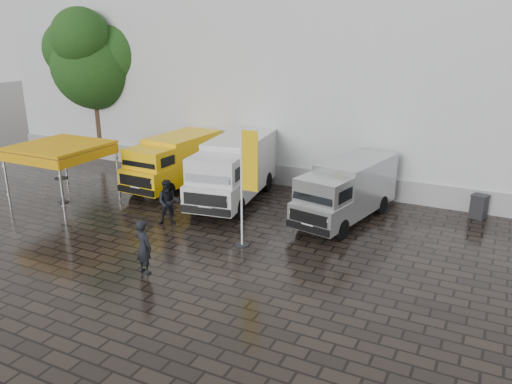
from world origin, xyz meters
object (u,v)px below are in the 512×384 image
(van_white, at_px, (234,171))
(person_tent, at_px, (169,202))
(van_silver, at_px, (346,192))
(cocktail_table, at_px, (63,190))
(flagpole, at_px, (246,182))
(person_front, at_px, (143,247))
(canopy_tent, at_px, (59,148))
(van_yellow, at_px, (174,163))
(wheelie_bin, at_px, (479,206))

(van_white, distance_m, person_tent, 3.81)
(van_silver, distance_m, cocktail_table, 12.55)
(flagpole, distance_m, person_front, 4.10)
(van_silver, relative_size, person_front, 3.13)
(cocktail_table, distance_m, person_front, 8.59)
(van_silver, bearing_deg, flagpole, -109.01)
(van_white, xyz_separation_m, canopy_tent, (-6.61, -3.69, 1.15))
(van_white, height_order, flagpole, flagpole)
(van_silver, bearing_deg, cocktail_table, -152.44)
(van_yellow, xyz_separation_m, cocktail_table, (-3.24, -4.02, -0.69))
(canopy_tent, bearing_deg, van_white, 29.22)
(van_yellow, xyz_separation_m, wheelie_bin, (13.66, 2.24, -0.76))
(flagpole, bearing_deg, van_white, 123.92)
(van_yellow, distance_m, person_front, 9.04)
(van_yellow, height_order, person_front, van_yellow)
(flagpole, bearing_deg, person_tent, 171.57)
(person_tent, bearing_deg, van_yellow, 90.77)
(van_white, xyz_separation_m, person_tent, (-0.94, -3.66, -0.48))
(wheelie_bin, bearing_deg, flagpole, -119.86)
(van_yellow, bearing_deg, wheelie_bin, 11.38)
(van_silver, distance_m, person_tent, 7.11)
(van_yellow, xyz_separation_m, person_front, (4.44, -7.87, -0.37))
(van_white, bearing_deg, van_yellow, 165.09)
(van_white, height_order, person_tent, van_white)
(van_silver, distance_m, person_front, 8.54)
(van_white, distance_m, cocktail_table, 7.76)
(van_silver, relative_size, person_tent, 3.04)
(person_front, bearing_deg, cocktail_table, -13.32)
(van_yellow, height_order, person_tent, van_yellow)
(wheelie_bin, relative_size, person_front, 0.56)
(van_white, height_order, van_silver, van_white)
(person_front, bearing_deg, van_white, -70.06)
(cocktail_table, bearing_deg, person_tent, -0.32)
(van_silver, distance_m, flagpole, 4.88)
(canopy_tent, xyz_separation_m, cocktail_table, (-0.20, 0.07, -1.98))
(van_yellow, bearing_deg, cocktail_table, -126.79)
(van_white, xyz_separation_m, flagpole, (2.84, -4.22, 1.03))
(van_yellow, relative_size, flagpole, 1.24)
(van_yellow, relative_size, van_silver, 0.98)
(wheelie_bin, xyz_separation_m, person_tent, (-11.03, -6.29, 0.42))
(canopy_tent, height_order, cocktail_table, canopy_tent)
(flagpole, height_order, cocktail_table, flagpole)
(van_white, relative_size, person_front, 3.61)
(person_tent, bearing_deg, flagpole, -40.64)
(van_silver, xyz_separation_m, cocktail_table, (-12.04, -3.48, -0.64))
(van_white, relative_size, canopy_tent, 1.86)
(van_silver, bearing_deg, van_white, -170.15)
(van_yellow, relative_size, person_tent, 2.97)
(van_silver, relative_size, canopy_tent, 1.61)
(van_yellow, bearing_deg, person_front, -58.49)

